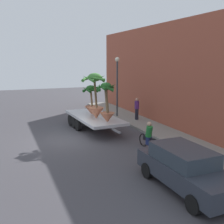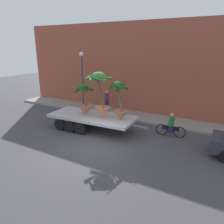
{
  "view_description": "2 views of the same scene",
  "coord_description": "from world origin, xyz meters",
  "px_view_note": "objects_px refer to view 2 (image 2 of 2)",
  "views": [
    {
      "loc": [
        15.46,
        -3.5,
        4.8
      ],
      "look_at": [
        0.62,
        2.63,
        1.65
      ],
      "focal_mm": 43.1,
      "sensor_mm": 36.0,
      "label": 1
    },
    {
      "loc": [
        6.21,
        -8.99,
        5.49
      ],
      "look_at": [
        -0.54,
        2.93,
        1.22
      ],
      "focal_mm": 34.42,
      "sensor_mm": 36.0,
      "label": 2
    }
  ],
  "objects_px": {
    "flatbed_trailer": "(89,118)",
    "potted_palm_front": "(100,96)",
    "cyclist": "(171,126)",
    "potted_palm_middle": "(120,103)",
    "street_lamp": "(82,74)",
    "pedestrian_near_gate": "(107,100)",
    "potted_palm_rear": "(85,102)"
  },
  "relations": [
    {
      "from": "cyclist",
      "to": "street_lamp",
      "type": "distance_m",
      "value": 8.51
    },
    {
      "from": "flatbed_trailer",
      "to": "potted_palm_front",
      "type": "xyz_separation_m",
      "value": [
        1.05,
        -0.15,
        1.66
      ]
    },
    {
      "from": "potted_palm_front",
      "to": "street_lamp",
      "type": "height_order",
      "value": "street_lamp"
    },
    {
      "from": "cyclist",
      "to": "flatbed_trailer",
      "type": "bearing_deg",
      "value": -164.25
    },
    {
      "from": "potted_palm_rear",
      "to": "street_lamp",
      "type": "height_order",
      "value": "street_lamp"
    },
    {
      "from": "flatbed_trailer",
      "to": "potted_palm_middle",
      "type": "xyz_separation_m",
      "value": [
        2.26,
        0.16,
        1.33
      ]
    },
    {
      "from": "pedestrian_near_gate",
      "to": "potted_palm_middle",
      "type": "bearing_deg",
      "value": -49.85
    },
    {
      "from": "potted_palm_front",
      "to": "potted_palm_rear",
      "type": "bearing_deg",
      "value": 172.67
    },
    {
      "from": "potted_palm_middle",
      "to": "cyclist",
      "type": "distance_m",
      "value": 3.53
    },
    {
      "from": "cyclist",
      "to": "potted_palm_front",
      "type": "bearing_deg",
      "value": -158.69
    },
    {
      "from": "potted_palm_front",
      "to": "street_lamp",
      "type": "distance_m",
      "value": 5.03
    },
    {
      "from": "flatbed_trailer",
      "to": "potted_palm_rear",
      "type": "bearing_deg",
      "value": 176.26
    },
    {
      "from": "flatbed_trailer",
      "to": "potted_palm_middle",
      "type": "height_order",
      "value": "potted_palm_middle"
    },
    {
      "from": "flatbed_trailer",
      "to": "street_lamp",
      "type": "relative_size",
      "value": 1.42
    },
    {
      "from": "potted_palm_rear",
      "to": "cyclist",
      "type": "bearing_deg",
      "value": 14.73
    },
    {
      "from": "street_lamp",
      "to": "potted_palm_middle",
      "type": "bearing_deg",
      "value": -29.95
    },
    {
      "from": "flatbed_trailer",
      "to": "potted_palm_front",
      "type": "distance_m",
      "value": 1.97
    },
    {
      "from": "flatbed_trailer",
      "to": "street_lamp",
      "type": "bearing_deg",
      "value": 132.04
    },
    {
      "from": "potted_palm_front",
      "to": "pedestrian_near_gate",
      "type": "bearing_deg",
      "value": 115.76
    },
    {
      "from": "potted_palm_front",
      "to": "street_lamp",
      "type": "bearing_deg",
      "value": 139.86
    },
    {
      "from": "potted_palm_rear",
      "to": "pedestrian_near_gate",
      "type": "bearing_deg",
      "value": 99.0
    },
    {
      "from": "flatbed_trailer",
      "to": "cyclist",
      "type": "height_order",
      "value": "cyclist"
    },
    {
      "from": "potted_palm_front",
      "to": "street_lamp",
      "type": "relative_size",
      "value": 0.61
    },
    {
      "from": "potted_palm_rear",
      "to": "street_lamp",
      "type": "distance_m",
      "value": 4.13
    },
    {
      "from": "potted_palm_rear",
      "to": "potted_palm_middle",
      "type": "distance_m",
      "value": 2.58
    },
    {
      "from": "street_lamp",
      "to": "potted_palm_front",
      "type": "bearing_deg",
      "value": -40.14
    },
    {
      "from": "cyclist",
      "to": "pedestrian_near_gate",
      "type": "height_order",
      "value": "pedestrian_near_gate"
    },
    {
      "from": "potted_palm_middle",
      "to": "street_lamp",
      "type": "bearing_deg",
      "value": 150.05
    },
    {
      "from": "pedestrian_near_gate",
      "to": "flatbed_trailer",
      "type": "bearing_deg",
      "value": -76.76
    },
    {
      "from": "street_lamp",
      "to": "pedestrian_near_gate",
      "type": "bearing_deg",
      "value": 26.05
    },
    {
      "from": "potted_palm_rear",
      "to": "street_lamp",
      "type": "xyz_separation_m",
      "value": [
        -2.44,
        3.03,
        1.39
      ]
    },
    {
      "from": "pedestrian_near_gate",
      "to": "potted_palm_front",
      "type": "bearing_deg",
      "value": -64.24
    }
  ]
}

